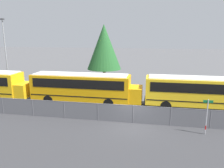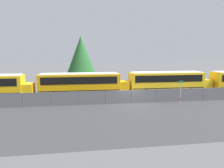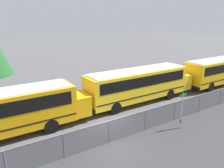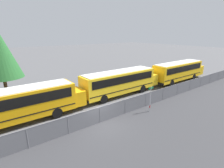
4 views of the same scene
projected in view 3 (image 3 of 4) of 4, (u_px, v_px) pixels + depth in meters
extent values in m
plane|color=#4C4C4F|center=(109.00, 143.00, 14.35)|extent=(200.00, 200.00, 0.00)
cube|color=#9EA0A5|center=(109.00, 132.00, 14.13)|extent=(61.39, 0.03, 1.56)
cube|color=slate|center=(109.00, 132.00, 14.12)|extent=(61.39, 0.01, 1.56)
cylinder|color=slate|center=(109.00, 121.00, 13.91)|extent=(61.39, 0.05, 0.05)
cylinder|color=slate|center=(6.00, 165.00, 10.95)|extent=(0.07, 0.07, 1.56)
cylinder|color=slate|center=(64.00, 146.00, 12.54)|extent=(0.07, 0.07, 1.56)
cylinder|color=slate|center=(109.00, 132.00, 14.13)|extent=(0.07, 0.07, 1.56)
cylinder|color=slate|center=(145.00, 121.00, 15.72)|extent=(0.07, 0.07, 1.56)
cylinder|color=slate|center=(175.00, 111.00, 17.31)|extent=(0.07, 0.07, 1.56)
cylinder|color=slate|center=(199.00, 103.00, 18.90)|extent=(0.07, 0.07, 1.56)
cylinder|color=slate|center=(220.00, 97.00, 20.49)|extent=(0.07, 0.07, 1.56)
cube|color=orange|center=(79.00, 103.00, 17.47)|extent=(1.27, 2.24, 1.58)
cylinder|color=black|center=(42.00, 115.00, 17.21)|extent=(1.05, 0.28, 1.05)
cylinder|color=black|center=(51.00, 126.00, 15.44)|extent=(1.05, 0.28, 1.05)
cube|color=yellow|center=(138.00, 84.00, 20.78)|extent=(10.57, 2.43, 2.63)
cube|color=black|center=(138.00, 78.00, 20.62)|extent=(9.72, 2.47, 0.95)
cube|color=black|center=(138.00, 92.00, 20.99)|extent=(10.35, 2.46, 0.10)
cube|color=yellow|center=(180.00, 81.00, 24.00)|extent=(1.27, 2.24, 1.58)
cube|color=black|center=(88.00, 107.00, 18.35)|extent=(0.12, 2.43, 0.24)
cube|color=silver|center=(138.00, 70.00, 20.39)|extent=(10.04, 2.19, 0.10)
cylinder|color=black|center=(155.00, 89.00, 23.74)|extent=(1.05, 0.28, 1.05)
cylinder|color=black|center=(170.00, 94.00, 21.97)|extent=(1.05, 0.28, 1.05)
cylinder|color=black|center=(103.00, 100.00, 20.35)|extent=(1.05, 0.28, 1.05)
cylinder|color=black|center=(116.00, 108.00, 18.58)|extent=(1.05, 0.28, 1.05)
cube|color=yellow|center=(220.00, 70.00, 26.56)|extent=(10.57, 2.43, 2.63)
cube|color=black|center=(221.00, 65.00, 26.39)|extent=(9.72, 2.47, 0.95)
cube|color=black|center=(219.00, 76.00, 26.77)|extent=(10.35, 2.46, 0.10)
cube|color=black|center=(190.00, 86.00, 24.13)|extent=(0.12, 2.43, 0.24)
cube|color=silver|center=(222.00, 59.00, 26.17)|extent=(10.04, 2.19, 0.10)
cylinder|color=black|center=(194.00, 82.00, 26.12)|extent=(1.05, 0.28, 1.05)
cylinder|color=black|center=(210.00, 87.00, 24.35)|extent=(1.05, 0.28, 1.05)
cylinder|color=#B7B7BC|center=(182.00, 111.00, 15.91)|extent=(0.08, 0.08, 2.74)
cylinder|color=red|center=(181.00, 121.00, 16.14)|extent=(0.09, 0.09, 0.30)
cube|color=#147238|center=(183.00, 95.00, 15.56)|extent=(0.70, 0.02, 0.20)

